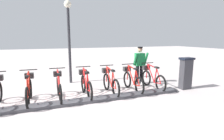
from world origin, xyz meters
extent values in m
plane|color=beige|center=(0.00, 0.00, 0.00)|extent=(60.00, 60.00, 0.00)
cube|color=#47474C|center=(0.00, 0.00, 0.05)|extent=(0.44, 7.25, 0.10)
cube|color=#38383D|center=(0.05, -4.22, 0.60)|extent=(0.28, 0.44, 1.20)
cube|color=#194C8C|center=(0.20, -4.22, 0.95)|extent=(0.03, 0.30, 0.40)
cube|color=black|center=(0.05, -4.22, 1.24)|extent=(0.36, 0.52, 0.08)
torus|color=black|center=(0.03, -3.01, 0.33)|extent=(0.67, 0.08, 0.67)
torus|color=black|center=(1.07, -3.03, 0.33)|extent=(0.67, 0.08, 0.67)
cylinder|color=red|center=(0.73, -3.03, 0.61)|extent=(0.60, 0.06, 0.70)
cylinder|color=red|center=(0.39, -3.02, 0.58)|extent=(0.16, 0.05, 0.61)
cylinder|color=red|center=(0.67, -3.03, 0.92)|extent=(0.69, 0.06, 0.11)
cylinder|color=red|center=(0.24, -3.02, 0.31)|extent=(0.43, 0.04, 0.09)
cylinder|color=red|center=(0.18, -3.02, 0.61)|extent=(0.33, 0.04, 0.56)
cylinder|color=red|center=(1.04, -3.03, 0.64)|extent=(0.10, 0.04, 0.62)
cube|color=black|center=(0.33, -3.02, 0.91)|extent=(0.22, 0.10, 0.06)
cylinder|color=black|center=(1.01, -3.03, 1.00)|extent=(0.04, 0.54, 0.03)
cube|color=#2D2D2D|center=(1.12, -3.03, 0.78)|extent=(0.21, 0.28, 0.18)
torus|color=black|center=(0.03, -2.09, 0.33)|extent=(0.67, 0.08, 0.67)
torus|color=black|center=(1.07, -2.11, 0.33)|extent=(0.67, 0.08, 0.67)
cylinder|color=red|center=(0.73, -2.11, 0.61)|extent=(0.60, 0.06, 0.70)
cylinder|color=red|center=(0.39, -2.10, 0.58)|extent=(0.16, 0.05, 0.61)
cylinder|color=red|center=(0.67, -2.10, 0.92)|extent=(0.69, 0.06, 0.11)
cylinder|color=red|center=(0.24, -2.10, 0.31)|extent=(0.43, 0.04, 0.09)
cylinder|color=red|center=(0.18, -2.10, 0.61)|extent=(0.33, 0.04, 0.56)
cylinder|color=red|center=(1.04, -2.11, 0.64)|extent=(0.10, 0.04, 0.62)
cube|color=black|center=(0.33, -2.10, 0.91)|extent=(0.22, 0.10, 0.06)
cylinder|color=black|center=(1.01, -2.11, 1.00)|extent=(0.04, 0.54, 0.03)
cube|color=#2D2D2D|center=(1.12, -2.11, 0.78)|extent=(0.21, 0.28, 0.18)
torus|color=black|center=(0.03, -1.17, 0.33)|extent=(0.67, 0.08, 0.67)
torus|color=black|center=(1.07, -1.19, 0.33)|extent=(0.67, 0.08, 0.67)
cylinder|color=red|center=(0.73, -1.18, 0.61)|extent=(0.60, 0.06, 0.70)
cylinder|color=red|center=(0.39, -1.18, 0.58)|extent=(0.16, 0.05, 0.61)
cylinder|color=red|center=(0.67, -1.18, 0.92)|extent=(0.69, 0.06, 0.11)
cylinder|color=red|center=(0.24, -1.18, 0.31)|extent=(0.43, 0.04, 0.09)
cylinder|color=red|center=(0.18, -1.17, 0.61)|extent=(0.33, 0.04, 0.56)
cylinder|color=red|center=(1.04, -1.19, 0.64)|extent=(0.10, 0.04, 0.62)
cube|color=black|center=(0.33, -1.18, 0.91)|extent=(0.22, 0.10, 0.06)
cylinder|color=black|center=(1.01, -1.19, 1.00)|extent=(0.04, 0.54, 0.03)
cube|color=#2D2D2D|center=(1.12, -1.19, 0.78)|extent=(0.21, 0.28, 0.18)
torus|color=black|center=(0.03, -0.25, 0.33)|extent=(0.67, 0.08, 0.67)
torus|color=black|center=(1.07, -0.27, 0.33)|extent=(0.67, 0.08, 0.67)
cylinder|color=red|center=(0.73, -0.26, 0.61)|extent=(0.60, 0.06, 0.70)
cylinder|color=red|center=(0.39, -0.26, 0.58)|extent=(0.16, 0.05, 0.61)
cylinder|color=red|center=(0.67, -0.26, 0.92)|extent=(0.69, 0.06, 0.11)
cylinder|color=red|center=(0.24, -0.25, 0.31)|extent=(0.43, 0.04, 0.09)
cylinder|color=red|center=(0.18, -0.25, 0.61)|extent=(0.33, 0.04, 0.56)
cylinder|color=red|center=(1.04, -0.27, 0.64)|extent=(0.10, 0.04, 0.62)
cube|color=black|center=(0.33, -0.26, 0.91)|extent=(0.22, 0.10, 0.06)
cylinder|color=black|center=(1.01, -0.27, 1.00)|extent=(0.04, 0.54, 0.03)
cube|color=#2D2D2D|center=(1.12, -0.27, 0.78)|extent=(0.21, 0.28, 0.18)
torus|color=black|center=(0.03, 0.67, 0.33)|extent=(0.67, 0.08, 0.67)
torus|color=black|center=(1.07, 0.65, 0.33)|extent=(0.67, 0.08, 0.67)
cylinder|color=red|center=(0.73, 0.66, 0.61)|extent=(0.60, 0.06, 0.70)
cylinder|color=red|center=(0.39, 0.66, 0.58)|extent=(0.16, 0.05, 0.61)
cylinder|color=red|center=(0.67, 0.66, 0.92)|extent=(0.69, 0.06, 0.11)
cylinder|color=red|center=(0.24, 0.67, 0.31)|extent=(0.43, 0.04, 0.09)
cylinder|color=red|center=(0.18, 0.67, 0.61)|extent=(0.33, 0.04, 0.56)
cylinder|color=red|center=(1.04, 0.65, 0.64)|extent=(0.10, 0.04, 0.62)
cube|color=black|center=(0.33, 0.66, 0.91)|extent=(0.22, 0.10, 0.06)
cylinder|color=black|center=(1.01, 0.65, 1.00)|extent=(0.04, 0.54, 0.03)
cube|color=#2D2D2D|center=(1.12, 0.65, 0.78)|extent=(0.21, 0.28, 0.18)
torus|color=black|center=(0.03, 1.59, 0.33)|extent=(0.67, 0.08, 0.67)
torus|color=black|center=(1.07, 1.57, 0.33)|extent=(0.67, 0.08, 0.67)
cylinder|color=red|center=(0.73, 1.58, 0.61)|extent=(0.60, 0.06, 0.70)
cylinder|color=red|center=(0.39, 1.58, 0.58)|extent=(0.16, 0.05, 0.61)
cylinder|color=red|center=(0.67, 1.58, 0.92)|extent=(0.69, 0.06, 0.11)
cylinder|color=red|center=(0.24, 1.59, 0.31)|extent=(0.43, 0.04, 0.09)
cylinder|color=red|center=(0.18, 1.59, 0.61)|extent=(0.33, 0.04, 0.56)
cylinder|color=red|center=(1.04, 1.57, 0.64)|extent=(0.10, 0.04, 0.62)
cube|color=black|center=(0.33, 1.59, 0.91)|extent=(0.22, 0.10, 0.06)
cylinder|color=black|center=(1.01, 1.57, 1.00)|extent=(0.04, 0.54, 0.03)
cube|color=#2D2D2D|center=(1.12, 1.57, 0.78)|extent=(0.21, 0.28, 0.18)
cube|color=white|center=(1.42, -3.02, 0.05)|extent=(0.26, 0.12, 0.10)
cube|color=white|center=(1.55, -2.81, 0.05)|extent=(0.26, 0.12, 0.10)
cylinder|color=black|center=(1.48, -3.01, 0.43)|extent=(0.15, 0.15, 0.82)
cylinder|color=black|center=(1.49, -2.81, 0.43)|extent=(0.15, 0.15, 0.82)
cube|color=#1F8E48|center=(1.48, -2.91, 1.10)|extent=(0.27, 0.41, 0.56)
cylinder|color=#1F8E48|center=(1.38, -3.17, 1.13)|extent=(0.34, 0.11, 0.57)
cylinder|color=#1F8E48|center=(1.39, -2.65, 1.13)|extent=(0.34, 0.11, 0.57)
sphere|color=tan|center=(1.48, -2.91, 1.53)|extent=(0.22, 0.22, 0.22)
cylinder|color=black|center=(1.46, -2.91, 1.63)|extent=(0.22, 0.22, 0.06)
cylinder|color=#2D2D33|center=(2.78, -0.05, 1.69)|extent=(0.12, 0.12, 3.38)
sphere|color=#F2EDCC|center=(2.78, -0.05, 3.48)|extent=(0.32, 0.32, 0.32)
camera|label=1|loc=(-5.48, 1.11, 2.06)|focal=28.86mm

